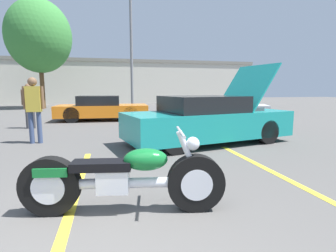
{
  "coord_description": "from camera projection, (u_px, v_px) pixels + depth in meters",
  "views": [
    {
      "loc": [
        0.44,
        -1.65,
        1.45
      ],
      "look_at": [
        1.45,
        2.8,
        0.8
      ],
      "focal_mm": 28.0,
      "sensor_mm": 36.0,
      "label": 1
    }
  ],
  "objects": [
    {
      "name": "tree_background",
      "position": [
        39.0,
        36.0,
        19.09
      ],
      "size": [
        4.58,
        4.58,
        7.9
      ],
      "color": "brown",
      "rests_on": "ground"
    },
    {
      "name": "show_car_hood_open",
      "position": [
        209.0,
        120.0,
        7.02
      ],
      "size": [
        4.71,
        2.65,
        2.13
      ],
      "rotation": [
        0.0,
        0.0,
        0.22
      ],
      "color": "teal",
      "rests_on": "ground"
    },
    {
      "name": "spectator_near_motorcycle",
      "position": [
        29.0,
        102.0,
        9.56
      ],
      "size": [
        0.52,
        0.22,
        1.64
      ],
      "color": "#333338",
      "rests_on": "ground"
    },
    {
      "name": "parking_stripe_back",
      "position": [
        286.0,
        179.0,
        4.25
      ],
      "size": [
        0.12,
        4.83,
        0.01
      ],
      "primitive_type": "cube",
      "color": "yellow",
      "rests_on": "ground"
    },
    {
      "name": "parked_car_right_row",
      "position": [
        224.0,
        108.0,
        13.09
      ],
      "size": [
        4.42,
        3.19,
        1.04
      ],
      "rotation": [
        0.0,
        0.0,
        -0.4
      ],
      "color": "white",
      "rests_on": "ground"
    },
    {
      "name": "parking_stripe_middle",
      "position": [
        75.0,
        196.0,
        3.54
      ],
      "size": [
        0.12,
        4.83,
        0.01
      ],
      "primitive_type": "cube",
      "color": "yellow",
      "rests_on": "ground"
    },
    {
      "name": "parked_car_mid_row",
      "position": [
        102.0,
        108.0,
        12.2
      ],
      "size": [
        4.16,
        1.92,
        1.14
      ],
      "rotation": [
        0.0,
        0.0,
        -0.04
      ],
      "color": "orange",
      "rests_on": "ground"
    },
    {
      "name": "far_building",
      "position": [
        104.0,
        81.0,
        27.54
      ],
      "size": [
        32.0,
        4.2,
        4.4
      ],
      "color": "beige",
      "rests_on": "ground"
    },
    {
      "name": "spectator_midground",
      "position": [
        34.0,
        104.0,
        6.91
      ],
      "size": [
        0.52,
        0.23,
        1.75
      ],
      "color": "#38476B",
      "rests_on": "ground"
    },
    {
      "name": "motorcycle",
      "position": [
        124.0,
        179.0,
        3.05
      ],
      "size": [
        2.36,
        0.75,
        0.98
      ],
      "rotation": [
        0.0,
        0.0,
        -0.16
      ],
      "color": "black",
      "rests_on": "ground"
    },
    {
      "name": "light_pole",
      "position": [
        132.0,
        41.0,
        17.17
      ],
      "size": [
        1.21,
        0.28,
        8.35
      ],
      "color": "slate",
      "rests_on": "ground"
    }
  ]
}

